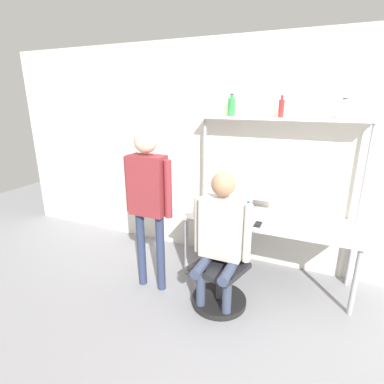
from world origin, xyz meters
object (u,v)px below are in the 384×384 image
Objects in this scene: monitor at (251,186)px; office_chair at (222,278)px; cell_phone at (258,224)px; laptop at (234,213)px; bottle_green at (232,107)px; bottle_red at (281,108)px; person_standing at (148,191)px; bottle_clear at (344,110)px; person_seated at (221,231)px.

monitor is 0.69× the size of office_chair.
laptop is at bearing 167.57° from cell_phone.
bottle_green reaches higher than laptop.
bottle_red is at bearing -0.00° from bottle_green.
office_chair is (-0.06, -0.83, -0.76)m from monitor.
person_standing is 7.67× the size of bottle_red.
bottle_clear is (0.67, 0.45, 1.16)m from cell_phone.
bottle_green reaches higher than cell_phone.
bottle_green reaches higher than bottle_clear.
bottle_green is at bearing 180.00° from bottle_red.
bottle_red is 1.14× the size of bottle_clear.
laptop is 1.20m from bottle_green.
bottle_red is at bearing -180.00° from bottle_clear.
bottle_green is at bearing 104.49° from office_chair.
monitor is 1.13m from office_chair.
bottle_green reaches higher than office_chair.
bottle_clear reaches higher than person_seated.
bottle_red reaches higher than bottle_clear.
monitor is 0.90m from person_seated.
person_standing is at bearing -178.52° from person_seated.
monitor is 0.94m from bottle_green.
bottle_green is at bearing 103.15° from person_seated.
person_standing reaches higher than cell_phone.
person_seated is 1.47m from bottle_red.
bottle_red is (0.27, 0.03, 0.89)m from monitor.
office_chair is 2.07m from bottle_clear.
person_seated is 0.79× the size of person_standing.
cell_phone is at bearing 59.33° from person_seated.
bottle_green is (-0.47, 0.45, 1.18)m from cell_phone.
cell_phone is 0.66× the size of bottle_red.
bottle_clear is (0.96, 0.39, 1.10)m from laptop.
cell_phone is 1.21m from person_standing.
monitor is at bearing 114.53° from cell_phone.
cell_phone is at bearing -99.26° from bottle_red.
monitor is at bearing 85.27° from person_seated.
person_seated is at bearing 1.48° from person_standing.
bottle_red is at bearing 80.74° from cell_phone.
person_standing is 8.78× the size of bottle_clear.
laptop is 1.44× the size of bottle_green.
cell_phone is 1.35m from bottle_green.
bottle_clear is at bearing 21.96° from laptop.
person_standing is (-0.76, -0.53, 0.31)m from laptop.
person_seated is 1.70m from bottle_clear.
monitor is 1.24m from person_standing.
person_standing is (-0.79, -0.06, 0.85)m from office_chair.
cell_phone is at bearing 24.00° from person_standing.
person_seated is (-0.01, -0.04, 0.54)m from office_chair.
bottle_clear reaches higher than laptop.
office_chair is at bearing -122.07° from cell_phone.
office_chair is 0.55m from person_seated.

